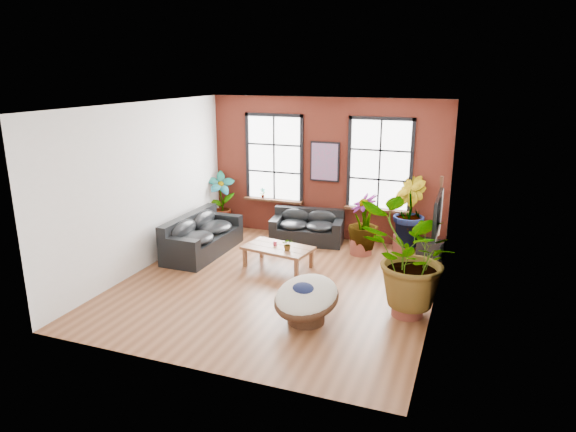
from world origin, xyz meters
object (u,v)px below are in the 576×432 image
coffee_table (278,249)px  papasan_chair (306,298)px  sofa_left (201,236)px  sofa_back (307,228)px

coffee_table → papasan_chair: (1.37, -2.17, 0.02)m
sofa_left → coffee_table: size_ratio=1.46×
sofa_back → papasan_chair: papasan_chair is taller
coffee_table → sofa_back: bearing=98.1°
sofa_back → coffee_table: sofa_back is taller
papasan_chair → sofa_back: bearing=127.7°
sofa_back → sofa_left: bearing=-149.6°
sofa_back → papasan_chair: size_ratio=1.30×
coffee_table → sofa_left: bearing=-176.3°
sofa_left → coffee_table: bearing=-95.7°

